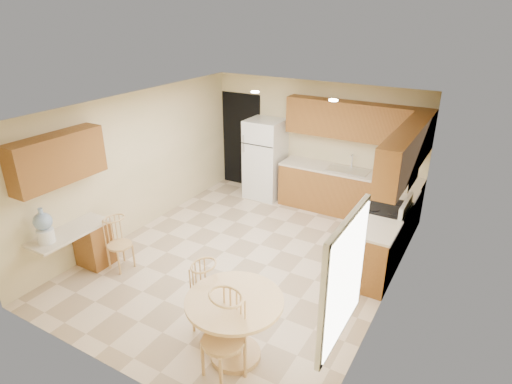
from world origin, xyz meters
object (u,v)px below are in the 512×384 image
Objects in this scene: dining_table at (235,320)px; chair_table_a at (204,295)px; chair_table_b at (217,336)px; stove at (384,232)px; chair_desk at (115,241)px; refrigerator at (265,159)px; water_crock at (44,227)px.

dining_table is 0.57m from chair_table_a.
stove is at bearing -85.40° from chair_table_b.
stove reaches higher than chair_desk.
refrigerator is at bearing -163.31° from chair_table_a.
chair_table_b is at bearing -103.79° from stove.
chair_desk is (-2.57, 0.61, -0.02)m from dining_table.
chair_table_a is 0.83m from chair_table_b.
stove is 3.59m from chair_table_b.
chair_desk reaches higher than dining_table.
water_crock reaches higher than dining_table.
refrigerator is 1.80× the size of chair_table_a.
refrigerator is at bearing 157.01° from stove.
dining_table is at bearing -65.31° from refrigerator.
dining_table is at bearing -106.43° from stove.
stove is 5.12m from water_crock.
chair_table_b is (0.60, -0.57, 0.07)m from chair_table_a.
chair_table_b is (-0.85, -3.48, 0.18)m from stove.
stove is 3.20m from dining_table.
chair_desk is (-2.02, 0.44, -0.05)m from chair_table_a.
refrigerator is 4.73m from dining_table.
dining_table is 3.06m from water_crock.
refrigerator reaches higher than stove.
chair_table_a is at bearing 7.75° from water_crock.
dining_table is at bearing 71.44° from chair_table_a.
refrigerator reaches higher than chair_table_b.
water_crock is (-2.47, -0.34, 0.44)m from chair_table_a.
stove is 1.27× the size of chair_desk.
chair_desk is at bearing -99.25° from refrigerator.
chair_table_b is 1.23× the size of chair_desk.
water_crock reaches higher than chair_table_a.
dining_table is 1.05× the size of chair_table_b.
chair_table_a is 0.89× the size of chair_table_b.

